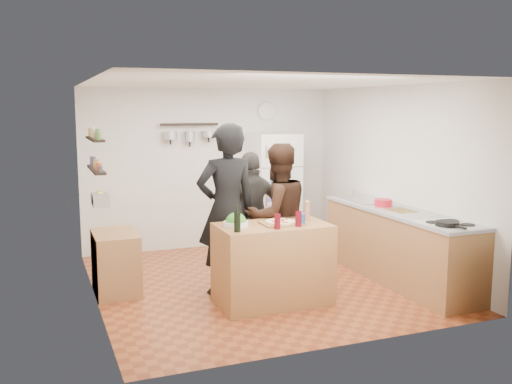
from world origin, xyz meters
name	(u,v)px	position (x,y,z in m)	size (l,w,h in m)	color
room_shell	(248,181)	(0.00, 0.39, 1.25)	(4.20, 4.20, 4.20)	brown
prep_island	(273,264)	(-0.13, -0.77, 0.46)	(1.25, 0.72, 0.91)	#A16E3B
pizza_board	(280,223)	(-0.05, -0.79, 0.92)	(0.42, 0.34, 0.02)	olive
pizza	(280,222)	(-0.05, -0.79, 0.94)	(0.34, 0.34, 0.02)	beige
salad_bowl	(236,224)	(-0.55, -0.72, 0.94)	(0.28, 0.28, 0.06)	white
wine_bottle	(237,222)	(-0.63, -0.99, 1.02)	(0.07, 0.07, 0.21)	black
wine_glass_near	(277,221)	(-0.18, -1.01, 0.99)	(0.07, 0.07, 0.16)	#530711
wine_glass_far	(298,219)	(0.09, -0.97, 0.99)	(0.07, 0.07, 0.17)	#550712
pepper_mill	(307,213)	(0.32, -0.72, 1.01)	(0.06, 0.06, 0.19)	#A76A46
salt_canister	(302,219)	(0.17, -0.89, 0.97)	(0.08, 0.08, 0.12)	navy
person_left	(227,210)	(-0.51, -0.24, 1.01)	(0.74, 0.49, 2.03)	black
person_center	(277,216)	(0.15, -0.24, 0.89)	(0.86, 0.67, 1.78)	black
person_back	(252,214)	(0.04, 0.33, 0.82)	(0.96, 0.40, 1.64)	#2D2A28
counter_run	(398,246)	(1.70, -0.55, 0.45)	(0.63, 2.63, 0.90)	#9E7042
stove_top	(450,225)	(1.70, -1.50, 0.91)	(0.60, 0.62, 0.02)	white
skillet	(447,224)	(1.60, -1.57, 0.94)	(0.26, 0.26, 0.05)	black
sink	(363,200)	(1.70, 0.30, 0.92)	(0.50, 0.80, 0.03)	silver
cutting_board	(401,211)	(1.70, -0.59, 0.91)	(0.30, 0.40, 0.02)	olive
red_bowl	(383,203)	(1.65, -0.26, 0.97)	(0.23, 0.23, 0.10)	red
fridge	(274,190)	(0.95, 1.75, 0.90)	(0.70, 0.68, 1.80)	white
wall_clock	(266,111)	(0.95, 2.08, 2.15)	(0.30, 0.30, 0.03)	silver
spice_shelf_lower	(96,170)	(-1.93, 0.20, 1.50)	(0.12, 1.00, 0.03)	black
spice_shelf_upper	(95,139)	(-1.93, 0.20, 1.85)	(0.12, 1.00, 0.03)	black
produce_basket	(100,200)	(-1.90, 0.20, 1.15)	(0.18, 0.35, 0.14)	silver
side_table	(116,262)	(-1.74, 0.27, 0.36)	(0.50, 0.80, 0.73)	#A87D46
pot_rack	(189,124)	(-0.35, 2.00, 1.95)	(0.90, 0.04, 0.04)	black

